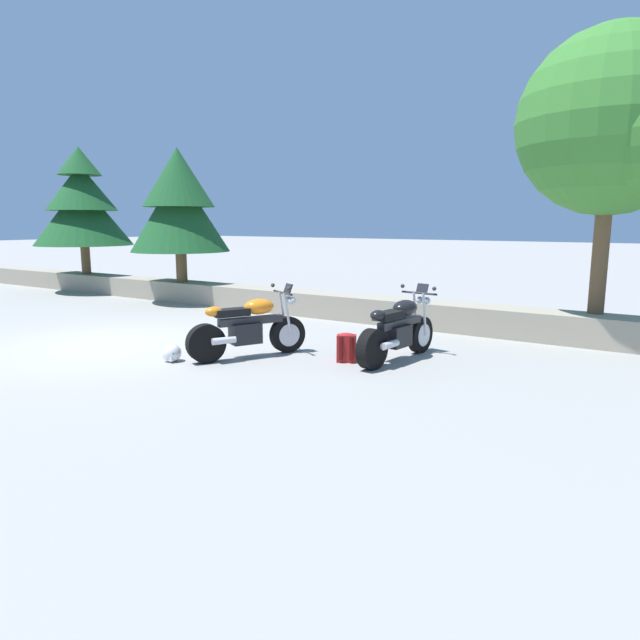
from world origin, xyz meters
The scene contains 9 objects.
ground_plane centered at (0.00, 0.00, 0.00)m, with size 120.00×120.00×0.00m, color gray.
stone_wall centered at (0.00, 4.80, 0.28)m, with size 36.00×0.80×0.55m, color gray.
motorcycle_orange_near_left centered at (2.79, 0.71, 0.49)m, with size 1.13×1.91×1.18m.
motorcycle_black_centre centered at (4.92, 1.87, 0.49)m, with size 0.67×2.06×1.18m.
rider_backpack centered at (4.28, 1.30, 0.24)m, with size 0.35×0.33×0.47m.
rider_helmet centered at (1.94, -0.21, 0.14)m, with size 0.28×0.28×0.28m.
pine_tree_far_left centered at (-7.44, 4.75, 2.75)m, with size 3.00×3.00×3.95m.
pine_tree_mid_left centered at (-3.05, 4.71, 2.73)m, with size 2.68×2.68×3.63m.
leafy_tree_mid_right centered at (7.52, 4.92, 3.82)m, with size 3.36×3.20×4.95m.
Camera 1 is at (8.71, -6.22, 2.21)m, focal length 31.56 mm.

